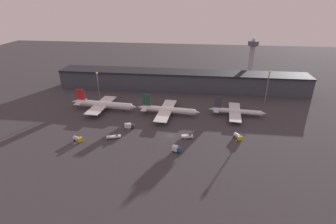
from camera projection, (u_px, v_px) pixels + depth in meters
name	position (u px, v px, depth m)	size (l,w,h in m)	color
ground	(170.00, 136.00, 150.75)	(600.00, 600.00, 0.00)	#383538
terminal_building	(181.00, 80.00, 221.52)	(206.92, 20.88, 15.24)	#3D424C
airplane_0	(103.00, 105.00, 183.04)	(49.06, 34.39, 14.02)	silver
airplane_1	(168.00, 110.00, 175.75)	(43.47, 37.59, 13.50)	white
airplane_2	(236.00, 112.00, 174.32)	(38.12, 32.15, 13.12)	silver
service_vehicle_0	(187.00, 136.00, 147.93)	(6.73, 3.32, 2.68)	white
service_vehicle_1	(78.00, 139.00, 144.20)	(5.96, 4.41, 3.12)	gold
service_vehicle_2	(176.00, 149.00, 134.83)	(4.99, 3.46, 3.46)	#195199
service_vehicle_3	(129.00, 126.00, 158.09)	(6.15, 3.10, 3.51)	#282D38
service_vehicle_4	(114.00, 137.00, 147.70)	(8.18, 4.27, 2.51)	white
service_vehicle_5	(238.00, 136.00, 146.79)	(4.79, 6.13, 2.95)	gold
lamp_post_0	(98.00, 81.00, 203.14)	(1.80, 1.80, 19.88)	slate
lamp_post_1	(268.00, 83.00, 187.97)	(1.80, 1.80, 25.26)	slate
control_tower	(252.00, 57.00, 233.80)	(9.00, 9.00, 39.79)	#99999E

